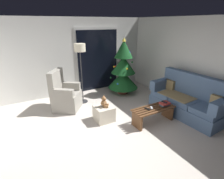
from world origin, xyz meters
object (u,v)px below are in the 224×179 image
at_px(floor_lamp, 80,54).
at_px(cell_phone, 164,102).
at_px(remote_silver, 152,108).
at_px(coffee_table, 153,113).
at_px(couch, 187,100).
at_px(teddy_bear_chestnut, 104,102).
at_px(book_stack, 165,104).
at_px(christmas_tree, 123,70).
at_px(ottoman, 104,113).
at_px(armchair, 65,96).
at_px(remote_black, 147,109).

bearing_deg(floor_lamp, cell_phone, -55.14).
bearing_deg(floor_lamp, remote_silver, -62.02).
height_order(coffee_table, floor_lamp, floor_lamp).
distance_m(couch, teddy_bear_chestnut, 2.22).
xyz_separation_m(remote_silver, cell_phone, (0.36, -0.05, 0.09)).
xyz_separation_m(remote_silver, book_stack, (0.37, -0.06, 0.04)).
height_order(couch, book_stack, couch).
xyz_separation_m(christmas_tree, floor_lamp, (-1.48, -0.01, 0.66)).
height_order(christmas_tree, floor_lamp, christmas_tree).
height_order(remote_silver, teddy_bear_chestnut, teddy_bear_chestnut).
bearing_deg(couch, ottoman, 159.32).
relative_size(couch, coffee_table, 1.80).
bearing_deg(armchair, teddy_bear_chestnut, -58.46).
bearing_deg(cell_phone, book_stack, -74.44).
xyz_separation_m(armchair, floor_lamp, (0.59, 0.19, 1.10)).
bearing_deg(remote_silver, armchair, -13.09).
relative_size(book_stack, teddy_bear_chestnut, 0.92).
relative_size(remote_black, christmas_tree, 0.08).
relative_size(coffee_table, book_stack, 4.17).
xyz_separation_m(remote_silver, ottoman, (-0.96, 0.66, -0.22)).
xyz_separation_m(floor_lamp, ottoman, (0.08, -1.30, -1.31)).
distance_m(remote_silver, book_stack, 0.38).
bearing_deg(book_stack, remote_black, 172.83).
height_order(remote_black, armchair, armchair).
bearing_deg(cell_phone, coffee_table, 154.19).
bearing_deg(christmas_tree, ottoman, -136.80).
bearing_deg(armchair, coffee_table, -46.63).
relative_size(remote_black, teddy_bear_chestnut, 0.55).
xyz_separation_m(coffee_table, christmas_tree, (0.38, 1.99, 0.57)).
bearing_deg(remote_black, armchair, 121.69).
bearing_deg(cell_phone, floor_lamp, 104.11).
distance_m(book_stack, ottoman, 1.53).
distance_m(coffee_table, remote_silver, 0.16).
relative_size(couch, book_stack, 7.53).
bearing_deg(remote_black, remote_silver, -8.79).
bearing_deg(remote_black, book_stack, -15.85).
bearing_deg(coffee_table, book_stack, -7.89).
height_order(coffee_table, armchair, armchair).
height_order(couch, remote_black, couch).
xyz_separation_m(remote_black, floor_lamp, (-0.91, 1.96, 1.09)).
bearing_deg(armchair, floor_lamp, 17.67).
distance_m(couch, floor_lamp, 3.20).
bearing_deg(teddy_bear_chestnut, coffee_table, -33.85).
distance_m(armchair, ottoman, 1.31).
relative_size(coffee_table, ottoman, 2.50).
bearing_deg(armchair, couch, -34.49).
distance_m(floor_lamp, teddy_bear_chestnut, 1.65).
xyz_separation_m(cell_phone, christmas_tree, (0.08, 2.02, 0.34)).
relative_size(cell_phone, ottoman, 0.33).
distance_m(remote_silver, teddy_bear_chestnut, 1.16).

